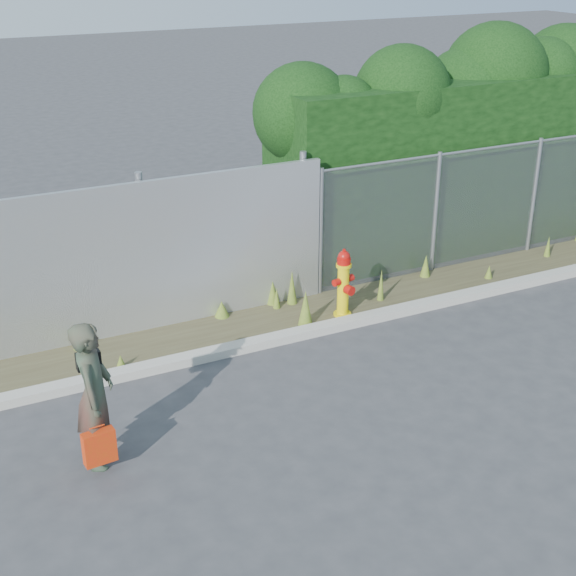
{
  "coord_description": "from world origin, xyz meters",
  "views": [
    {
      "loc": [
        -4.54,
        -7.16,
        5.25
      ],
      "look_at": [
        -0.3,
        1.4,
        1.0
      ],
      "focal_mm": 50.0,
      "sensor_mm": 36.0,
      "label": 1
    }
  ],
  "objects": [
    {
      "name": "corrugated_fence",
      "position": [
        -3.25,
        3.01,
        1.1
      ],
      "size": [
        8.5,
        0.21,
        2.3
      ],
      "color": "#A8ABAF",
      "rests_on": "ground"
    },
    {
      "name": "curb",
      "position": [
        0.0,
        1.8,
        0.06
      ],
      "size": [
        16.0,
        0.22,
        0.12
      ],
      "primitive_type": "cube",
      "color": "#A8A497",
      "rests_on": "ground"
    },
    {
      "name": "ground",
      "position": [
        0.0,
        0.0,
        0.0
      ],
      "size": [
        80.0,
        80.0,
        0.0
      ],
      "primitive_type": "plane",
      "color": "#38383A",
      "rests_on": "ground"
    },
    {
      "name": "fire_hydrant",
      "position": [
        0.96,
        2.12,
        0.52
      ],
      "size": [
        0.36,
        0.32,
        1.07
      ],
      "rotation": [
        0.0,
        0.0,
        0.22
      ],
      "color": "yellow",
      "rests_on": "ground"
    },
    {
      "name": "chainlink_fence",
      "position": [
        4.25,
        3.0,
        1.03
      ],
      "size": [
        6.5,
        0.07,
        2.05
      ],
      "color": "gray",
      "rests_on": "ground"
    },
    {
      "name": "weed_strip",
      "position": [
        0.22,
        2.48,
        0.11
      ],
      "size": [
        16.0,
        1.25,
        0.55
      ],
      "color": "#443D27",
      "rests_on": "ground"
    },
    {
      "name": "black_shoulder_bag",
      "position": [
        -3.14,
        0.41,
        1.12
      ],
      "size": [
        0.26,
        0.11,
        0.19
      ],
      "rotation": [
        0.0,
        0.0,
        0.01
      ],
      "color": "black"
    },
    {
      "name": "red_tote_bag",
      "position": [
        -3.22,
        -0.08,
        0.36
      ],
      "size": [
        0.34,
        0.13,
        0.45
      ],
      "rotation": [
        0.0,
        0.0,
        0.09
      ],
      "color": "#C0370A"
    },
    {
      "name": "hedge",
      "position": [
        4.5,
        4.08,
        2.1
      ],
      "size": [
        7.64,
        2.01,
        3.86
      ],
      "color": "black",
      "rests_on": "ground"
    },
    {
      "name": "woman",
      "position": [
        -3.16,
        0.18,
        0.83
      ],
      "size": [
        0.6,
        0.71,
        1.66
      ],
      "primitive_type": "imported",
      "rotation": [
        0.0,
        0.0,
        1.17
      ],
      "color": "#0F6342",
      "rests_on": "ground"
    }
  ]
}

